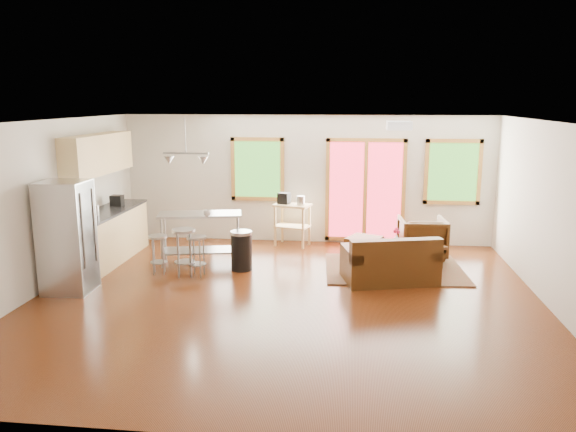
# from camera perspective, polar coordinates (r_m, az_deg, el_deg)

# --- Properties ---
(floor) EXTENTS (7.50, 7.00, 0.02)m
(floor) POSITION_cam_1_polar(r_m,az_deg,el_deg) (8.41, -0.24, -8.52)
(floor) COLOR #3A1807
(floor) RESTS_ON ground
(ceiling) EXTENTS (7.50, 7.00, 0.02)m
(ceiling) POSITION_cam_1_polar(r_m,az_deg,el_deg) (7.89, -0.26, 9.63)
(ceiling) COLOR silver
(ceiling) RESTS_ON ground
(back_wall) EXTENTS (7.50, 0.02, 2.60)m
(back_wall) POSITION_cam_1_polar(r_m,az_deg,el_deg) (11.49, 1.87, 3.74)
(back_wall) COLOR beige
(back_wall) RESTS_ON ground
(left_wall) EXTENTS (0.02, 7.00, 2.60)m
(left_wall) POSITION_cam_1_polar(r_m,az_deg,el_deg) (9.28, -23.98, 0.78)
(left_wall) COLOR beige
(left_wall) RESTS_ON ground
(right_wall) EXTENTS (0.02, 7.00, 2.60)m
(right_wall) POSITION_cam_1_polar(r_m,az_deg,el_deg) (8.47, 25.91, -0.36)
(right_wall) COLOR beige
(right_wall) RESTS_ON ground
(front_wall) EXTENTS (7.50, 0.02, 2.60)m
(front_wall) POSITION_cam_1_polar(r_m,az_deg,el_deg) (4.70, -5.48, -8.27)
(front_wall) COLOR beige
(front_wall) RESTS_ON ground
(window_left) EXTENTS (1.10, 0.05, 1.30)m
(window_left) POSITION_cam_1_polar(r_m,az_deg,el_deg) (11.54, -3.11, 4.77)
(window_left) COLOR #2A5A1C
(window_left) RESTS_ON back_wall
(french_doors) EXTENTS (1.60, 0.05, 2.10)m
(french_doors) POSITION_cam_1_polar(r_m,az_deg,el_deg) (11.43, 7.85, 2.58)
(french_doors) COLOR #BA2336
(french_doors) RESTS_ON back_wall
(window_right) EXTENTS (1.10, 0.05, 1.30)m
(window_right) POSITION_cam_1_polar(r_m,az_deg,el_deg) (11.54, 16.40, 4.31)
(window_right) COLOR #2A5A1C
(window_right) RESTS_ON back_wall
(rug) EXTENTS (2.46, 1.95, 0.02)m
(rug) POSITION_cam_1_polar(r_m,az_deg,el_deg) (9.97, 10.70, -5.31)
(rug) COLOR #445733
(rug) RESTS_ON floor
(loveseat) EXTENTS (1.62, 1.16, 0.78)m
(loveseat) POSITION_cam_1_polar(r_m,az_deg,el_deg) (9.23, 10.33, -4.78)
(loveseat) COLOR #311A08
(loveseat) RESTS_ON floor
(coffee_table) EXTENTS (1.24, 1.02, 0.43)m
(coffee_table) POSITION_cam_1_polar(r_m,az_deg,el_deg) (10.00, 12.40, -3.21)
(coffee_table) COLOR #3A2210
(coffee_table) RESTS_ON floor
(armchair) EXTENTS (0.88, 0.83, 0.84)m
(armchair) POSITION_cam_1_polar(r_m,az_deg,el_deg) (10.70, 13.46, -1.96)
(armchair) COLOR #311A08
(armchair) RESTS_ON floor
(ottoman) EXTENTS (0.75, 0.75, 0.38)m
(ottoman) POSITION_cam_1_polar(r_m,az_deg,el_deg) (10.61, 7.74, -3.15)
(ottoman) COLOR #311A08
(ottoman) RESTS_ON floor
(vase) EXTENTS (0.20, 0.20, 0.31)m
(vase) POSITION_cam_1_polar(r_m,az_deg,el_deg) (9.98, 10.95, -2.31)
(vase) COLOR silver
(vase) RESTS_ON coffee_table
(book) EXTENTS (0.20, 0.06, 0.27)m
(book) POSITION_cam_1_polar(r_m,az_deg,el_deg) (9.85, 13.38, -2.46)
(book) COLOR maroon
(book) RESTS_ON coffee_table
(cabinets) EXTENTS (0.64, 2.24, 2.30)m
(cabinets) POSITION_cam_1_polar(r_m,az_deg,el_deg) (10.69, -17.97, 0.54)
(cabinets) COLOR tan
(cabinets) RESTS_ON floor
(refrigerator) EXTENTS (0.73, 0.70, 1.71)m
(refrigerator) POSITION_cam_1_polar(r_m,az_deg,el_deg) (9.16, -21.49, -1.99)
(refrigerator) COLOR #B7BABC
(refrigerator) RESTS_ON floor
(island) EXTENTS (1.55, 0.87, 0.92)m
(island) POSITION_cam_1_polar(r_m,az_deg,el_deg) (10.13, -8.88, -1.32)
(island) COLOR #B7BABC
(island) RESTS_ON floor
(cup) EXTENTS (0.14, 0.11, 0.14)m
(cup) POSITION_cam_1_polar(r_m,az_deg,el_deg) (9.65, -8.23, 0.38)
(cup) COLOR silver
(cup) RESTS_ON island
(bar_stool_a) EXTENTS (0.38, 0.38, 0.66)m
(bar_stool_a) POSITION_cam_1_polar(r_m,az_deg,el_deg) (9.71, -13.06, -2.92)
(bar_stool_a) COLOR #B7BABC
(bar_stool_a) RESTS_ON floor
(bar_stool_b) EXTENTS (0.47, 0.47, 0.81)m
(bar_stool_b) POSITION_cam_1_polar(r_m,az_deg,el_deg) (9.46, -10.52, -2.54)
(bar_stool_b) COLOR #B7BABC
(bar_stool_b) RESTS_ON floor
(bar_stool_c) EXTENTS (0.36, 0.36, 0.69)m
(bar_stool_c) POSITION_cam_1_polar(r_m,az_deg,el_deg) (9.43, -9.27, -3.08)
(bar_stool_c) COLOR #B7BABC
(bar_stool_c) RESTS_ON floor
(trash_can) EXTENTS (0.45, 0.45, 0.69)m
(trash_can) POSITION_cam_1_polar(r_m,az_deg,el_deg) (9.73, -4.75, -3.50)
(trash_can) COLOR black
(trash_can) RESTS_ON floor
(kitchen_cart) EXTENTS (0.80, 0.62, 1.07)m
(kitchen_cart) POSITION_cam_1_polar(r_m,az_deg,el_deg) (11.23, 0.33, 0.62)
(kitchen_cart) COLOR tan
(kitchen_cart) RESTS_ON floor
(ceiling_flush) EXTENTS (0.35, 0.35, 0.12)m
(ceiling_flush) POSITION_cam_1_polar(r_m,az_deg,el_deg) (8.46, 11.21, 9.01)
(ceiling_flush) COLOR white
(ceiling_flush) RESTS_ON ceiling
(pendant_light) EXTENTS (0.80, 0.18, 0.79)m
(pendant_light) POSITION_cam_1_polar(r_m,az_deg,el_deg) (9.80, -10.32, 5.69)
(pendant_light) COLOR gray
(pendant_light) RESTS_ON ceiling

